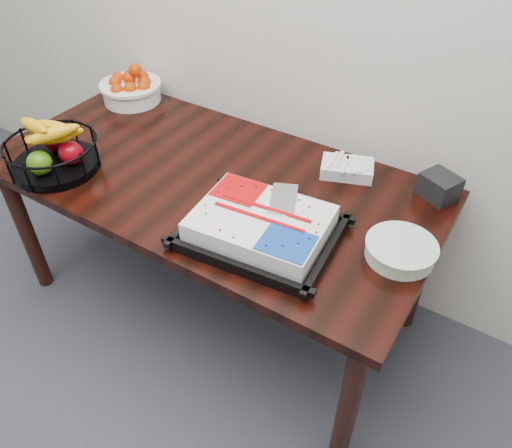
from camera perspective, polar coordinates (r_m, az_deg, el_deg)
The scene contains 7 objects.
table at distance 2.04m, azimuth -5.22°, elevation 3.53°, with size 1.80×0.90×0.75m.
cake_tray at distance 1.67m, azimuth 0.57°, elevation -0.29°, with size 0.53×0.44×0.10m.
tangerine_bowl at distance 2.57m, azimuth -14.16°, elevation 15.14°, with size 0.30×0.30×0.19m.
fruit_basket at distance 2.14m, azimuth -22.26°, elevation 7.65°, with size 0.36×0.36×0.19m.
plate_stack at distance 1.68m, azimuth 16.20°, elevation -2.92°, with size 0.23×0.23×0.06m.
fork_bag at distance 2.01m, azimuth 10.37°, elevation 6.33°, with size 0.23×0.19×0.06m.
napkin_box at distance 1.97m, azimuth 20.21°, elevation 4.05°, with size 0.13×0.11×0.09m, color black.
Camera 1 is at (1.02, 0.73, 1.89)m, focal length 35.00 mm.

